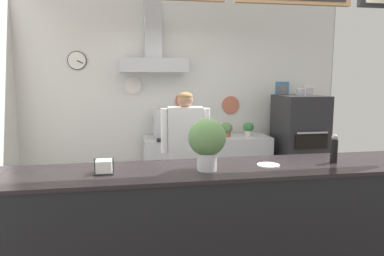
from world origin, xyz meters
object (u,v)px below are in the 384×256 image
at_px(shop_worker, 186,159).
at_px(napkin_holder, 104,167).
at_px(espresso_machine, 170,124).
at_px(potted_thyme, 248,128).
at_px(pepper_grinder, 334,149).
at_px(potted_sage, 227,129).
at_px(condiment_plate, 268,165).
at_px(pizza_oven, 299,145).
at_px(basil_vase, 207,141).
at_px(potted_basil, 200,129).

distance_m(shop_worker, napkin_holder, 1.43).
relative_size(espresso_machine, potted_thyme, 2.31).
bearing_deg(shop_worker, pepper_grinder, 139.59).
height_order(potted_sage, condiment_plate, potted_sage).
bearing_deg(espresso_machine, potted_thyme, 0.77).
bearing_deg(pepper_grinder, potted_thyme, 88.65).
distance_m(pizza_oven, espresso_machine, 1.97).
bearing_deg(basil_vase, shop_worker, 89.01).
bearing_deg(napkin_holder, potted_thyme, 50.48).
xyz_separation_m(potted_basil, basil_vase, (-0.43, -2.42, 0.27)).
bearing_deg(pepper_grinder, basil_vase, -177.21).
distance_m(potted_thyme, condiment_plate, 2.48).
relative_size(condiment_plate, basil_vase, 0.45).
bearing_deg(basil_vase, espresso_machine, 90.25).
bearing_deg(espresso_machine, shop_worker, -88.52).
height_order(shop_worker, pepper_grinder, shop_worker).
distance_m(shop_worker, potted_thyme, 1.69).
distance_m(espresso_machine, napkin_holder, 2.50).
relative_size(potted_thyme, basil_vase, 0.51).
relative_size(potted_thyme, pepper_grinder, 0.84).
xyz_separation_m(condiment_plate, napkin_holder, (-1.32, 0.01, 0.04)).
bearing_deg(potted_thyme, condiment_plate, -105.17).
distance_m(potted_sage, napkin_holder, 2.88).
bearing_deg(pizza_oven, potted_sage, 172.31).
relative_size(basil_vase, napkin_holder, 2.79).
relative_size(shop_worker, espresso_machine, 3.38).
height_order(espresso_machine, potted_thyme, espresso_machine).
height_order(shop_worker, potted_sage, shop_worker).
distance_m(espresso_machine, basil_vase, 2.43).
bearing_deg(potted_thyme, shop_worker, -133.26).
distance_m(pizza_oven, condiment_plate, 2.66).
bearing_deg(espresso_machine, potted_basil, -0.62).
xyz_separation_m(potted_sage, potted_thyme, (0.34, 0.01, 0.00)).
relative_size(espresso_machine, napkin_holder, 3.25).
distance_m(pizza_oven, potted_thyme, 0.81).
xyz_separation_m(potted_sage, potted_basil, (-0.40, -0.01, 0.01)).
bearing_deg(condiment_plate, napkin_holder, 179.68).
distance_m(condiment_plate, basil_vase, 0.58).
relative_size(potted_thyme, napkin_holder, 1.41).
relative_size(potted_basil, basil_vase, 0.55).
relative_size(condiment_plate, pepper_grinder, 0.75).
bearing_deg(espresso_machine, pepper_grinder, -64.44).
xyz_separation_m(potted_basil, napkin_holder, (-1.22, -2.37, 0.08)).
bearing_deg(pizza_oven, condiment_plate, -122.00).
distance_m(pizza_oven, napkin_holder, 3.53).
height_order(potted_thyme, basil_vase, basil_vase).
relative_size(condiment_plate, napkin_holder, 1.26).
bearing_deg(potted_sage, napkin_holder, -124.36).
height_order(potted_basil, basil_vase, basil_vase).
bearing_deg(basil_vase, pepper_grinder, 2.79).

